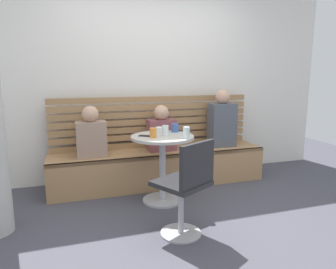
{
  "coord_description": "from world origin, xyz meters",
  "views": [
    {
      "loc": [
        -1.06,
        -2.45,
        1.37
      ],
      "look_at": [
        -0.06,
        0.66,
        0.75
      ],
      "focal_mm": 33.05,
      "sensor_mm": 36.0,
      "label": 1
    }
  ],
  "objects_px": {
    "booth_bench": "(160,167)",
    "phone_on_table": "(146,136)",
    "person_child_left": "(91,135)",
    "person_child_middle": "(161,131)",
    "white_chair": "(187,185)",
    "cup_glass_tall": "(186,133)",
    "person_adult": "(222,121)",
    "cup_mug_blue": "(175,128)",
    "cup_tumbler_orange": "(153,133)",
    "cafe_table": "(162,156)",
    "cup_water_clear": "(165,131)",
    "cup_ceramic_white": "(159,130)"
  },
  "relations": [
    {
      "from": "white_chair",
      "to": "cup_glass_tall",
      "type": "distance_m",
      "value": 0.72
    },
    {
      "from": "person_adult",
      "to": "cup_tumbler_orange",
      "type": "bearing_deg",
      "value": -151.35
    },
    {
      "from": "person_adult",
      "to": "person_child_left",
      "type": "height_order",
      "value": "person_adult"
    },
    {
      "from": "cup_water_clear",
      "to": "phone_on_table",
      "type": "bearing_deg",
      "value": 171.0
    },
    {
      "from": "cup_water_clear",
      "to": "cup_mug_blue",
      "type": "relative_size",
      "value": 1.16
    },
    {
      "from": "booth_bench",
      "to": "cup_tumbler_orange",
      "type": "distance_m",
      "value": 0.86
    },
    {
      "from": "booth_bench",
      "to": "cup_water_clear",
      "type": "height_order",
      "value": "cup_water_clear"
    },
    {
      "from": "booth_bench",
      "to": "cafe_table",
      "type": "distance_m",
      "value": 0.63
    },
    {
      "from": "booth_bench",
      "to": "cup_mug_blue",
      "type": "xyz_separation_m",
      "value": [
        0.08,
        -0.37,
        0.57
      ]
    },
    {
      "from": "person_child_middle",
      "to": "cup_ceramic_white",
      "type": "bearing_deg",
      "value": -109.6
    },
    {
      "from": "white_chair",
      "to": "cup_glass_tall",
      "type": "bearing_deg",
      "value": 69.54
    },
    {
      "from": "booth_bench",
      "to": "white_chair",
      "type": "xyz_separation_m",
      "value": [
        -0.15,
        -1.34,
        0.24
      ]
    },
    {
      "from": "person_adult",
      "to": "cup_water_clear",
      "type": "height_order",
      "value": "person_adult"
    },
    {
      "from": "cup_ceramic_white",
      "to": "phone_on_table",
      "type": "relative_size",
      "value": 0.57
    },
    {
      "from": "booth_bench",
      "to": "person_child_middle",
      "type": "height_order",
      "value": "person_child_middle"
    },
    {
      "from": "cafe_table",
      "to": "person_adult",
      "type": "distance_m",
      "value": 1.16
    },
    {
      "from": "cafe_table",
      "to": "phone_on_table",
      "type": "xyz_separation_m",
      "value": [
        -0.18,
        0.03,
        0.23
      ]
    },
    {
      "from": "white_chair",
      "to": "cup_glass_tall",
      "type": "xyz_separation_m",
      "value": [
        0.22,
        0.59,
        0.34
      ]
    },
    {
      "from": "person_adult",
      "to": "cup_ceramic_white",
      "type": "xyz_separation_m",
      "value": [
        -0.98,
        -0.4,
        -0.0
      ]
    },
    {
      "from": "person_child_middle",
      "to": "cup_tumbler_orange",
      "type": "xyz_separation_m",
      "value": [
        -0.28,
        -0.62,
        0.1
      ]
    },
    {
      "from": "cup_glass_tall",
      "to": "cup_water_clear",
      "type": "relative_size",
      "value": 1.09
    },
    {
      "from": "booth_bench",
      "to": "cup_mug_blue",
      "type": "bearing_deg",
      "value": -77.97
    },
    {
      "from": "white_chair",
      "to": "person_child_middle",
      "type": "xyz_separation_m",
      "value": [
        0.19,
        1.37,
        0.23
      ]
    },
    {
      "from": "white_chair",
      "to": "cup_ceramic_white",
      "type": "height_order",
      "value": "white_chair"
    },
    {
      "from": "booth_bench",
      "to": "person_child_left",
      "type": "xyz_separation_m",
      "value": [
        -0.83,
        -0.03,
        0.48
      ]
    },
    {
      "from": "person_adult",
      "to": "person_child_middle",
      "type": "relative_size",
      "value": 1.32
    },
    {
      "from": "booth_bench",
      "to": "cup_glass_tall",
      "type": "xyz_separation_m",
      "value": [
        0.07,
        -0.75,
        0.58
      ]
    },
    {
      "from": "cafe_table",
      "to": "cup_water_clear",
      "type": "height_order",
      "value": "cup_water_clear"
    },
    {
      "from": "person_child_left",
      "to": "booth_bench",
      "type": "bearing_deg",
      "value": 2.34
    },
    {
      "from": "cafe_table",
      "to": "person_child_left",
      "type": "xyz_separation_m",
      "value": [
        -0.71,
        0.5,
        0.18
      ]
    },
    {
      "from": "cup_water_clear",
      "to": "phone_on_table",
      "type": "distance_m",
      "value": 0.22
    },
    {
      "from": "cup_glass_tall",
      "to": "cup_mug_blue",
      "type": "height_order",
      "value": "cup_glass_tall"
    },
    {
      "from": "cup_glass_tall",
      "to": "phone_on_table",
      "type": "distance_m",
      "value": 0.45
    },
    {
      "from": "person_adult",
      "to": "cup_tumbler_orange",
      "type": "xyz_separation_m",
      "value": [
        -1.11,
        -0.61,
        0.01
      ]
    },
    {
      "from": "white_chair",
      "to": "person_adult",
      "type": "bearing_deg",
      "value": 52.85
    },
    {
      "from": "person_child_middle",
      "to": "cup_water_clear",
      "type": "xyz_separation_m",
      "value": [
        -0.12,
        -0.56,
        0.1
      ]
    },
    {
      "from": "cafe_table",
      "to": "cup_tumbler_orange",
      "type": "distance_m",
      "value": 0.3
    },
    {
      "from": "white_chair",
      "to": "cup_mug_blue",
      "type": "height_order",
      "value": "white_chair"
    },
    {
      "from": "person_child_middle",
      "to": "phone_on_table",
      "type": "distance_m",
      "value": 0.63
    },
    {
      "from": "cafe_table",
      "to": "cup_water_clear",
      "type": "bearing_deg",
      "value": -4.73
    },
    {
      "from": "cafe_table",
      "to": "person_child_middle",
      "type": "relative_size",
      "value": 1.29
    },
    {
      "from": "cup_ceramic_white",
      "to": "cup_mug_blue",
      "type": "height_order",
      "value": "cup_mug_blue"
    },
    {
      "from": "white_chair",
      "to": "cup_ceramic_white",
      "type": "bearing_deg",
      "value": 87.64
    },
    {
      "from": "cup_ceramic_white",
      "to": "person_adult",
      "type": "bearing_deg",
      "value": 21.93
    },
    {
      "from": "person_child_left",
      "to": "cup_ceramic_white",
      "type": "xyz_separation_m",
      "value": [
        0.72,
        -0.35,
        0.07
      ]
    },
    {
      "from": "person_child_left",
      "to": "cup_mug_blue",
      "type": "height_order",
      "value": "person_child_left"
    },
    {
      "from": "booth_bench",
      "to": "phone_on_table",
      "type": "relative_size",
      "value": 19.29
    },
    {
      "from": "person_adult",
      "to": "person_child_left",
      "type": "xyz_separation_m",
      "value": [
        -1.7,
        -0.04,
        -0.08
      ]
    },
    {
      "from": "cup_tumbler_orange",
      "to": "cafe_table",
      "type": "bearing_deg",
      "value": 27.65
    },
    {
      "from": "white_chair",
      "to": "cup_mug_blue",
      "type": "distance_m",
      "value": 1.05
    }
  ]
}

